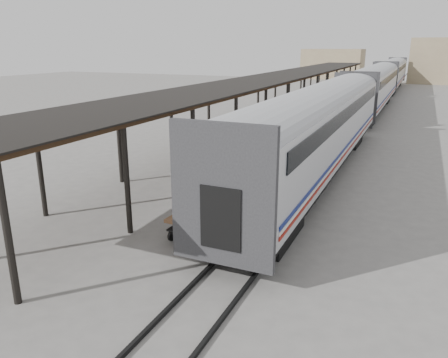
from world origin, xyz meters
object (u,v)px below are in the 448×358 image
at_px(luggage_tug, 264,128).
at_px(baggage_cart, 198,217).
at_px(pedestrian, 260,136).
at_px(porter, 195,195).

bearing_deg(luggage_tug, baggage_cart, -101.52).
bearing_deg(luggage_tug, pedestrian, -98.20).
height_order(baggage_cart, pedestrian, pedestrian).
relative_size(luggage_tug, pedestrian, 1.05).
height_order(porter, pedestrian, porter).
relative_size(luggage_tug, porter, 1.01).
bearing_deg(porter, baggage_cart, 43.57).
height_order(luggage_tug, pedestrian, pedestrian).
xyz_separation_m(baggage_cart, pedestrian, (-2.66, 14.10, 0.17)).
bearing_deg(luggage_tug, porter, -101.17).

